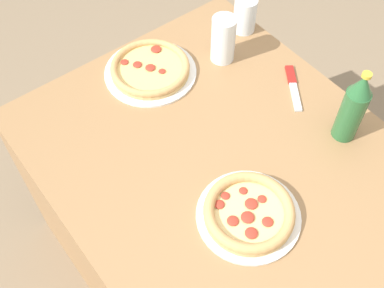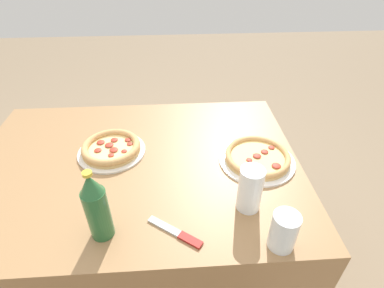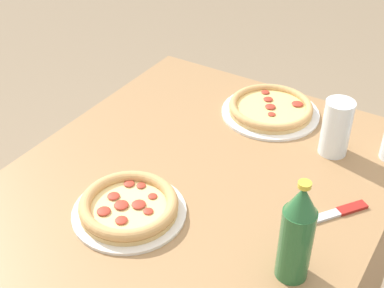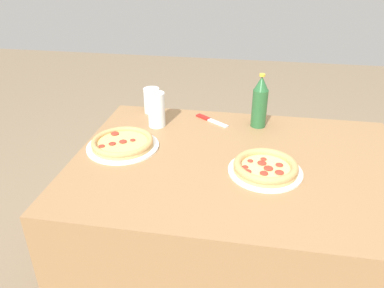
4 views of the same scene
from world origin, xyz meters
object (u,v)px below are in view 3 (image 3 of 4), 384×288
at_px(pizza_margherita, 271,109).
at_px(pizza_salami, 129,207).
at_px(glass_water, 336,130).
at_px(knife, 335,213).
at_px(beer_bottle, 297,233).

distance_m(pizza_margherita, pizza_salami, 0.57).
relative_size(pizza_salami, glass_water, 1.71).
relative_size(glass_water, knife, 0.95).
xyz_separation_m(pizza_salami, beer_bottle, (-0.03, 0.39, 0.09)).
bearing_deg(knife, beer_bottle, -4.57).
bearing_deg(glass_water, pizza_salami, -33.34).
height_order(pizza_margherita, pizza_salami, pizza_salami).
distance_m(pizza_salami, glass_water, 0.57).
xyz_separation_m(pizza_margherita, glass_water, (0.08, 0.22, 0.05)).
bearing_deg(glass_water, knife, 21.58).
bearing_deg(knife, pizza_salami, -58.54).
height_order(pizza_salami, knife, pizza_salami).
relative_size(pizza_margherita, beer_bottle, 1.20).
bearing_deg(pizza_margherita, pizza_salami, -9.44).
bearing_deg(pizza_salami, pizza_margherita, 170.56).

